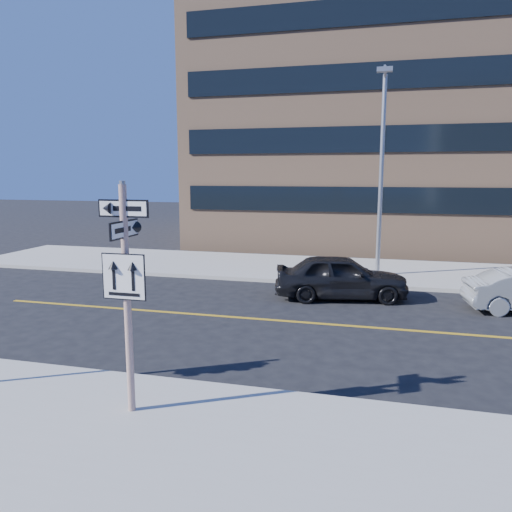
# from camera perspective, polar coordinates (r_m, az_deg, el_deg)

# --- Properties ---
(ground) EXTENTS (120.00, 120.00, 0.00)m
(ground) POSITION_cam_1_polar(r_m,az_deg,el_deg) (11.71, -7.98, -12.36)
(ground) COLOR black
(ground) RESTS_ON ground
(sign_pole) EXTENTS (0.92, 0.92, 4.06)m
(sign_pole) POSITION_cam_1_polar(r_m,az_deg,el_deg) (8.83, -14.61, -3.26)
(sign_pole) COLOR silver
(sign_pole) RESTS_ON near_sidewalk
(parked_car_a) EXTENTS (2.68, 4.83, 1.55)m
(parked_car_a) POSITION_cam_1_polar(r_m,az_deg,el_deg) (17.59, 9.68, -2.34)
(parked_car_a) COLOR black
(parked_car_a) RESTS_ON ground
(streetlight_a) EXTENTS (0.55, 2.25, 8.00)m
(streetlight_a) POSITION_cam_1_polar(r_m,az_deg,el_deg) (20.77, 14.17, 10.34)
(streetlight_a) COLOR gray
(streetlight_a) RESTS_ON far_sidewalk
(building_brick) EXTENTS (18.00, 18.00, 18.00)m
(building_brick) POSITION_cam_1_polar(r_m,az_deg,el_deg) (35.39, 11.35, 16.85)
(building_brick) COLOR tan
(building_brick) RESTS_ON ground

